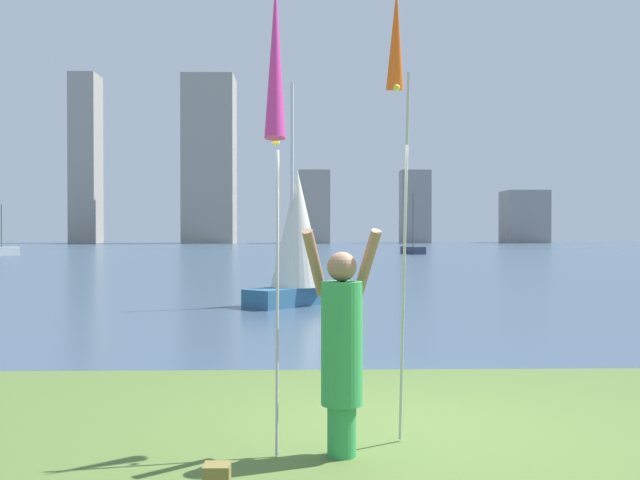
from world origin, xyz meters
name	(u,v)px	position (x,y,z in m)	size (l,w,h in m)	color
ground	(314,255)	(0.00, 50.95, -0.06)	(120.00, 138.00, 0.12)	#4C662D
person	(342,344)	(-0.62, -0.91, 0.90)	(0.67, 0.50, 1.83)	green
kite_flag_left	(275,68)	(-1.14, -1.16, 3.06)	(0.16, 0.75, 3.77)	#B2B2B7
kite_flag_right	(396,53)	(-0.10, -0.23, 3.39)	(0.16, 0.98, 3.98)	#B2B2B7
bag	(217,479)	(-1.53, -1.75, 0.10)	(0.18, 0.18, 0.21)	olive
sailboat_1	(413,250)	(7.72, 50.54, 0.33)	(1.70, 2.71, 4.75)	#333D51
sailboat_3	(2,251)	(-23.16, 48.13, 0.34)	(2.40, 1.90, 3.76)	white
sailboat_4	(297,239)	(-1.08, 11.21, 1.60)	(2.36, 2.57, 5.39)	#2D6084
skyline_tower_0	(86,159)	(-32.75, 102.29, 12.36)	(3.77, 5.15, 24.72)	gray
skyline_tower_1	(210,160)	(-14.57, 101.94, 12.20)	(7.40, 7.06, 24.39)	gray
skyline_tower_2	(314,207)	(0.78, 101.33, 5.26)	(4.51, 7.16, 10.52)	gray
skyline_tower_3	(415,207)	(15.84, 102.46, 5.40)	(4.38, 3.34, 10.80)	gray
skyline_tower_4	(524,217)	(32.64, 103.79, 3.93)	(6.13, 6.38, 7.85)	gray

